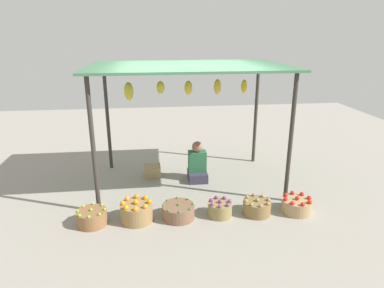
# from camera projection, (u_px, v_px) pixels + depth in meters

# --- Properties ---
(ground_plane) EXTENTS (14.00, 14.00, 0.00)m
(ground_plane) POSITION_uv_depth(u_px,v_px,m) (189.00, 182.00, 6.54)
(ground_plane) COLOR gray
(market_stall_structure) EXTENTS (3.44, 2.19, 2.23)m
(market_stall_structure) POSITION_uv_depth(u_px,v_px,m) (188.00, 75.00, 5.89)
(market_stall_structure) COLOR #38332D
(market_stall_structure) RESTS_ON ground
(vendor_person) EXTENTS (0.36, 0.44, 0.78)m
(vendor_person) POSITION_uv_depth(u_px,v_px,m) (197.00, 165.00, 6.56)
(vendor_person) COLOR #363246
(vendor_person) RESTS_ON ground
(basket_limes) EXTENTS (0.45, 0.45, 0.27)m
(basket_limes) POSITION_uv_depth(u_px,v_px,m) (92.00, 217.00, 5.06)
(basket_limes) COLOR #8B5F3A
(basket_limes) RESTS_ON ground
(basket_oranges) EXTENTS (0.49, 0.49, 0.36)m
(basket_oranges) POSITION_uv_depth(u_px,v_px,m) (137.00, 212.00, 5.15)
(basket_oranges) COLOR olive
(basket_oranges) RESTS_ON ground
(basket_green_chilies) EXTENTS (0.51, 0.51, 0.25)m
(basket_green_chilies) POSITION_uv_depth(u_px,v_px,m) (178.00, 211.00, 5.24)
(basket_green_chilies) COLOR brown
(basket_green_chilies) RESTS_ON ground
(basket_purple_onions) EXTENTS (0.38, 0.38, 0.28)m
(basket_purple_onions) POSITION_uv_depth(u_px,v_px,m) (220.00, 209.00, 5.31)
(basket_purple_onions) COLOR olive
(basket_purple_onions) RESTS_ON ground
(basket_potatoes) EXTENTS (0.44, 0.44, 0.27)m
(basket_potatoes) POSITION_uv_depth(u_px,v_px,m) (257.00, 207.00, 5.36)
(basket_potatoes) COLOR olive
(basket_potatoes) RESTS_ON ground
(basket_red_tomatoes) EXTENTS (0.48, 0.48, 0.28)m
(basket_red_tomatoes) POSITION_uv_depth(u_px,v_px,m) (297.00, 205.00, 5.42)
(basket_red_tomatoes) COLOR tan
(basket_red_tomatoes) RESTS_ON ground
(wooden_crate_near_vendor) EXTENTS (0.32, 0.31, 0.22)m
(wooden_crate_near_vendor) POSITION_uv_depth(u_px,v_px,m) (153.00, 171.00, 6.77)
(wooden_crate_near_vendor) COLOR #A2865A
(wooden_crate_near_vendor) RESTS_ON ground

